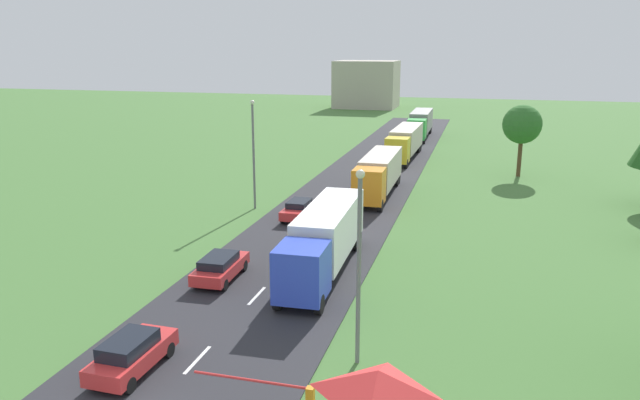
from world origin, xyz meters
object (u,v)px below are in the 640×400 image
Objects in this scene: truck_fourth at (420,123)px; truck_second at (379,173)px; truck_third at (405,141)px; barrier_gate at (289,393)px; lamppost_second at (253,149)px; distant_building at (367,84)px; car_third at (298,209)px; lamppost_lead at (359,259)px; car_second at (220,267)px; tree_birch at (522,125)px; truck_lead at (324,238)px; car_lead at (132,353)px.

truck_second is at bearing -89.72° from truck_fourth.
barrier_gate is at bearing -87.15° from truck_third.
lamppost_second is 0.69× the size of distant_building.
lamppost_lead reaches higher than car_third.
car_second reaches higher than barrier_gate.
car_second is (-5.16, -21.94, -1.24)m from truck_second.
truck_second is at bearing -136.06° from tree_birch.
tree_birch reaches higher than truck_lead.
tree_birch is (12.05, 30.96, 3.08)m from truck_lead.
car_third is at bearing 113.56° from lamppost_lead.
truck_fourth is 68.58m from barrier_gate.
lamppost_lead is 0.94× the size of lamppost_second.
truck_third reaches higher than car_lead.
barrier_gate is (2.44, -32.93, -1.37)m from truck_second.
truck_lead reaches higher than truck_third.
truck_third is 27.89m from car_third.
lamppost_second is at bearing -109.13° from truck_third.
truck_fourth is 64.66m from lamppost_lead.
car_lead is at bearing -94.91° from truck_third.
truck_lead is at bearing -53.75° from lamppost_second.
truck_lead reaches higher than truck_second.
lamppost_second is (-8.72, -42.45, 2.72)m from truck_fourth.
truck_third is 14.36m from tree_birch.
tree_birch is (9.76, 44.69, 4.50)m from barrier_gate.
truck_fourth reaches higher than car_third.
lamppost_second is (-13.01, 22.03, 0.25)m from lamppost_lead.
truck_lead is at bearing 27.33° from car_second.
truck_second is 2.55× the size of barrier_gate.
tree_birch is 0.57× the size of distant_building.
truck_second is 2.75× the size of car_lead.
tree_birch is 69.98m from distant_building.
truck_second is 33.05m from barrier_gate.
truck_second is at bearing 63.46° from car_third.
truck_lead is 1.74× the size of tree_birch.
car_third is at bearing -116.54° from truck_second.
truck_third is (-0.12, 18.44, 0.01)m from truck_second.
car_third is at bearing -26.84° from lamppost_second.
distant_building is (-15.87, 95.12, 2.69)m from truck_lead.
truck_third reaches higher than car_second.
truck_fourth is 1.52× the size of lamppost_lead.
tree_birch reaches higher than barrier_gate.
lamppost_lead is at bearing -66.44° from car_third.
distant_building is (-11.26, 108.02, 3.94)m from car_lead.
car_third is 0.49× the size of lamppost_lead.
truck_lead is 2.75× the size of car_second.
distant_building is (-15.54, 40.34, 2.69)m from truck_fourth.
lamppost_second is (-8.89, -6.86, 2.77)m from truck_second.
car_lead is (-4.61, -12.89, -1.25)m from truck_lead.
lamppost_second is (-11.33, 26.07, 4.14)m from barrier_gate.
barrier_gate is 110.44m from distant_building.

